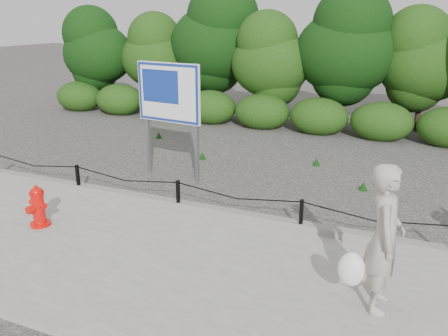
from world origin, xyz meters
TOP-DOWN VIEW (x-y plane):
  - ground at (0.00, 0.00)m, footprint 90.00×90.00m
  - sidewalk at (0.00, -2.00)m, footprint 14.00×4.00m
  - curb at (0.00, 0.05)m, footprint 14.00×0.22m
  - chain_barrier at (0.00, 0.00)m, footprint 10.06×0.06m
  - treeline at (0.52, 8.95)m, footprint 20.16×3.98m
  - fire_hydrant at (-1.96, -1.72)m, footprint 0.43×0.45m
  - pedestrian at (4.02, -1.85)m, footprint 0.80×0.77m
  - advertising_sign at (-1.22, 1.84)m, footprint 1.72×0.32m

SIDE VIEW (x-z plane):
  - ground at x=0.00m, z-range 0.00..0.00m
  - sidewalk at x=0.00m, z-range 0.00..0.08m
  - curb at x=0.00m, z-range 0.08..0.22m
  - fire_hydrant at x=-1.96m, z-range 0.06..0.84m
  - chain_barrier at x=0.00m, z-range 0.16..0.76m
  - pedestrian at x=4.02m, z-range 0.05..2.04m
  - advertising_sign at x=-1.22m, z-range 0.57..3.32m
  - treeline at x=0.52m, z-range 0.12..5.19m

